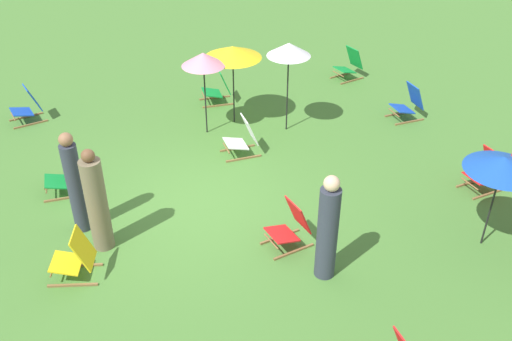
{
  "coord_description": "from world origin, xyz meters",
  "views": [
    {
      "loc": [
        8.25,
        -1.75,
        6.2
      ],
      "look_at": [
        0.0,
        1.2,
        0.5
      ],
      "focal_mm": 40.07,
      "sensor_mm": 36.0,
      "label": 1
    }
  ],
  "objects_px": {
    "deckchair_0": "(349,65)",
    "deckchair_5": "(28,106)",
    "deckchair_4": "(218,88)",
    "person_1": "(328,230)",
    "person_0": "(97,203)",
    "deckchair_7": "(486,172)",
    "umbrella_0": "(503,164)",
    "deckchair_3": "(65,176)",
    "deckchair_11": "(408,104)",
    "umbrella_3": "(233,52)",
    "umbrella_4": "(289,50)",
    "person_2": "(75,184)",
    "deckchair_6": "(75,258)",
    "deckchair_1": "(290,227)",
    "deckchair_9": "(243,138)",
    "umbrella_2": "(203,60)"
  },
  "relations": [
    {
      "from": "umbrella_4",
      "to": "person_0",
      "type": "relative_size",
      "value": 1.09
    },
    {
      "from": "deckchair_3",
      "to": "umbrella_4",
      "type": "relative_size",
      "value": 0.41
    },
    {
      "from": "deckchair_7",
      "to": "umbrella_0",
      "type": "bearing_deg",
      "value": -44.12
    },
    {
      "from": "deckchair_5",
      "to": "umbrella_0",
      "type": "bearing_deg",
      "value": 32.44
    },
    {
      "from": "deckchair_0",
      "to": "deckchair_11",
      "type": "distance_m",
      "value": 2.5
    },
    {
      "from": "deckchair_4",
      "to": "umbrella_3",
      "type": "height_order",
      "value": "umbrella_3"
    },
    {
      "from": "deckchair_0",
      "to": "deckchair_5",
      "type": "xyz_separation_m",
      "value": [
        -0.31,
        -8.0,
        0.0
      ]
    },
    {
      "from": "umbrella_0",
      "to": "person_1",
      "type": "bearing_deg",
      "value": -94.55
    },
    {
      "from": "deckchair_9",
      "to": "deckchair_7",
      "type": "bearing_deg",
      "value": 55.68
    },
    {
      "from": "umbrella_3",
      "to": "deckchair_9",
      "type": "bearing_deg",
      "value": -10.65
    },
    {
      "from": "person_0",
      "to": "deckchair_4",
      "type": "bearing_deg",
      "value": 86.47
    },
    {
      "from": "deckchair_4",
      "to": "umbrella_2",
      "type": "relative_size",
      "value": 0.45
    },
    {
      "from": "deckchair_3",
      "to": "person_1",
      "type": "xyz_separation_m",
      "value": [
        3.62,
        3.59,
        0.5
      ]
    },
    {
      "from": "umbrella_4",
      "to": "deckchair_3",
      "type": "bearing_deg",
      "value": -79.53
    },
    {
      "from": "deckchair_5",
      "to": "deckchair_6",
      "type": "height_order",
      "value": "same"
    },
    {
      "from": "deckchair_0",
      "to": "deckchair_5",
      "type": "bearing_deg",
      "value": -104.41
    },
    {
      "from": "person_0",
      "to": "deckchair_0",
      "type": "bearing_deg",
      "value": 66.9
    },
    {
      "from": "deckchair_6",
      "to": "deckchair_11",
      "type": "distance_m",
      "value": 8.14
    },
    {
      "from": "deckchair_9",
      "to": "umbrella_2",
      "type": "xyz_separation_m",
      "value": [
        -1.14,
        -0.46,
        1.34
      ]
    },
    {
      "from": "deckchair_5",
      "to": "person_0",
      "type": "xyz_separation_m",
      "value": [
        5.03,
        1.04,
        0.5
      ]
    },
    {
      "from": "umbrella_3",
      "to": "umbrella_4",
      "type": "relative_size",
      "value": 0.89
    },
    {
      "from": "deckchair_5",
      "to": "umbrella_0",
      "type": "xyz_separation_m",
      "value": [
        7.08,
        6.96,
        1.19
      ]
    },
    {
      "from": "deckchair_1",
      "to": "person_2",
      "type": "bearing_deg",
      "value": -126.38
    },
    {
      "from": "deckchair_5",
      "to": "umbrella_3",
      "type": "bearing_deg",
      "value": 57.84
    },
    {
      "from": "umbrella_2",
      "to": "person_1",
      "type": "bearing_deg",
      "value": 5.76
    },
    {
      "from": "deckchair_5",
      "to": "deckchair_7",
      "type": "distance_m",
      "value": 9.87
    },
    {
      "from": "umbrella_4",
      "to": "person_2",
      "type": "relative_size",
      "value": 1.08
    },
    {
      "from": "deckchair_4",
      "to": "deckchair_5",
      "type": "bearing_deg",
      "value": -91.97
    },
    {
      "from": "deckchair_11",
      "to": "person_1",
      "type": "bearing_deg",
      "value": -45.46
    },
    {
      "from": "deckchair_4",
      "to": "person_1",
      "type": "bearing_deg",
      "value": 3.47
    },
    {
      "from": "umbrella_2",
      "to": "deckchair_7",
      "type": "bearing_deg",
      "value": 48.25
    },
    {
      "from": "deckchair_4",
      "to": "person_0",
      "type": "relative_size",
      "value": 0.45
    },
    {
      "from": "person_1",
      "to": "person_2",
      "type": "distance_m",
      "value": 4.19
    },
    {
      "from": "deckchair_4",
      "to": "umbrella_0",
      "type": "relative_size",
      "value": 0.49
    },
    {
      "from": "deckchair_4",
      "to": "person_1",
      "type": "height_order",
      "value": "person_1"
    },
    {
      "from": "deckchair_1",
      "to": "umbrella_3",
      "type": "distance_m",
      "value": 4.63
    },
    {
      "from": "deckchair_11",
      "to": "deckchair_0",
      "type": "bearing_deg",
      "value": -175.79
    },
    {
      "from": "person_2",
      "to": "deckchair_6",
      "type": "bearing_deg",
      "value": 86.52
    },
    {
      "from": "deckchair_3",
      "to": "person_0",
      "type": "height_order",
      "value": "person_0"
    },
    {
      "from": "umbrella_3",
      "to": "person_2",
      "type": "height_order",
      "value": "person_2"
    },
    {
      "from": "deckchair_3",
      "to": "deckchair_1",
      "type": "bearing_deg",
      "value": 52.99
    },
    {
      "from": "deckchair_9",
      "to": "person_0",
      "type": "xyz_separation_m",
      "value": [
        2.0,
        -3.09,
        0.5
      ]
    },
    {
      "from": "deckchair_0",
      "to": "deckchair_4",
      "type": "xyz_separation_m",
      "value": [
        0.22,
        -3.65,
        0.0
      ]
    },
    {
      "from": "deckchair_1",
      "to": "deckchair_11",
      "type": "xyz_separation_m",
      "value": [
        -3.23,
        4.27,
        0.0
      ]
    },
    {
      "from": "umbrella_2",
      "to": "person_1",
      "type": "height_order",
      "value": "umbrella_2"
    },
    {
      "from": "deckchair_3",
      "to": "deckchair_11",
      "type": "distance_m",
      "value": 7.64
    },
    {
      "from": "umbrella_4",
      "to": "person_1",
      "type": "height_order",
      "value": "umbrella_4"
    },
    {
      "from": "deckchair_7",
      "to": "umbrella_3",
      "type": "xyz_separation_m",
      "value": [
        -4.15,
        -3.62,
        1.3
      ]
    },
    {
      "from": "deckchair_4",
      "to": "person_0",
      "type": "distance_m",
      "value": 5.6
    },
    {
      "from": "deckchair_5",
      "to": "person_2",
      "type": "xyz_separation_m",
      "value": [
        4.44,
        0.76,
        0.54
      ]
    }
  ]
}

